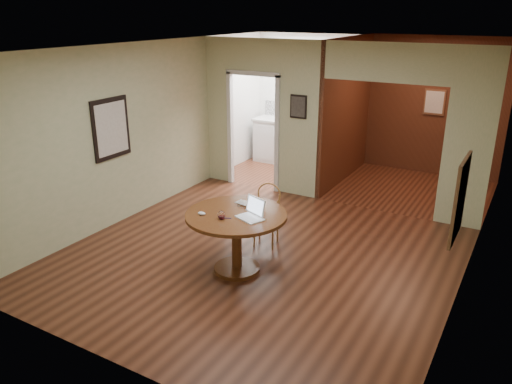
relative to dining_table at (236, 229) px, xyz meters
The scene contains 11 objects.
floor 0.71m from the dining_table, 82.45° to the left, with size 5.00×5.00×0.00m, color #3F1E12.
room_shell 3.59m from the dining_table, 96.79° to the left, with size 5.20×7.50×5.00m.
dining_table is the anchor object (origin of this frame).
chair 0.91m from the dining_table, 93.41° to the left, with size 0.45×0.45×0.88m.
open_laptop 0.35m from the dining_table, ahead, with size 0.38×0.39×0.23m.
closed_laptop 0.33m from the dining_table, 94.62° to the left, with size 0.34×0.22×0.03m, color #B9B9BE.
mouse 0.48m from the dining_table, 143.06° to the right, with size 0.10×0.06×0.04m, color white.
wine_glass 0.36m from the dining_table, 103.96° to the right, with size 0.10×0.10×0.11m, color white, non-canonical shape.
pen 0.28m from the dining_table, 97.03° to the right, with size 0.01×0.01×0.13m, color navy.
kitchen_cabinet 4.78m from the dining_table, 105.75° to the left, with size 2.06×0.60×0.94m.
grocery_bag 4.68m from the dining_table, 99.06° to the left, with size 0.27×0.23×0.27m, color beige.
Camera 1 is at (3.00, -5.19, 3.17)m, focal length 35.00 mm.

